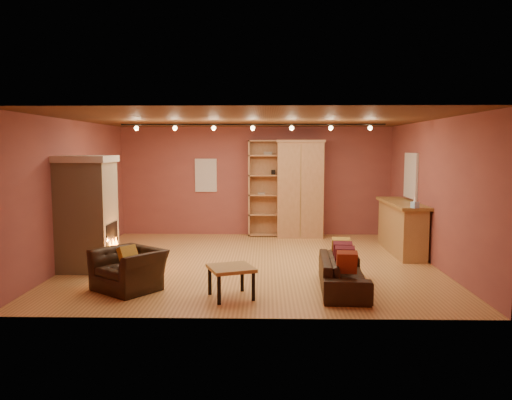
{
  "coord_description": "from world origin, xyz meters",
  "views": [
    {
      "loc": [
        0.27,
        -9.68,
        2.26
      ],
      "look_at": [
        0.07,
        0.2,
        1.23
      ],
      "focal_mm": 35.0,
      "sensor_mm": 36.0,
      "label": 1
    }
  ],
  "objects_px": {
    "armoire": "(300,189)",
    "coffee_table": "(231,271)",
    "fireplace": "(87,213)",
    "bar_counter": "(401,227)",
    "armchair": "(129,263)",
    "bookcase": "(268,187)",
    "loveseat": "(343,267)"
  },
  "relations": [
    {
      "from": "armoire",
      "to": "loveseat",
      "type": "xyz_separation_m",
      "value": [
        0.38,
        -4.8,
        -0.86
      ]
    },
    {
      "from": "bar_counter",
      "to": "coffee_table",
      "type": "relative_size",
      "value": 2.82
    },
    {
      "from": "bookcase",
      "to": "loveseat",
      "type": "xyz_separation_m",
      "value": [
        1.19,
        -4.98,
        -0.88
      ]
    },
    {
      "from": "bar_counter",
      "to": "loveseat",
      "type": "bearing_deg",
      "value": -120.23
    },
    {
      "from": "armchair",
      "to": "coffee_table",
      "type": "relative_size",
      "value": 1.46
    },
    {
      "from": "armoire",
      "to": "bar_counter",
      "type": "bearing_deg",
      "value": -42.21
    },
    {
      "from": "bookcase",
      "to": "loveseat",
      "type": "height_order",
      "value": "bookcase"
    },
    {
      "from": "loveseat",
      "to": "armchair",
      "type": "xyz_separation_m",
      "value": [
        -3.43,
        -0.06,
        0.07
      ]
    },
    {
      "from": "loveseat",
      "to": "armchair",
      "type": "relative_size",
      "value": 1.54
    },
    {
      "from": "fireplace",
      "to": "armoire",
      "type": "height_order",
      "value": "armoire"
    },
    {
      "from": "armoire",
      "to": "armchair",
      "type": "relative_size",
      "value": 2.06
    },
    {
      "from": "bar_counter",
      "to": "loveseat",
      "type": "xyz_separation_m",
      "value": [
        -1.7,
        -2.91,
        -0.19
      ]
    },
    {
      "from": "armoire",
      "to": "loveseat",
      "type": "height_order",
      "value": "armoire"
    },
    {
      "from": "fireplace",
      "to": "coffee_table",
      "type": "bearing_deg",
      "value": -31.72
    },
    {
      "from": "fireplace",
      "to": "loveseat",
      "type": "bearing_deg",
      "value": -15.52
    },
    {
      "from": "armoire",
      "to": "loveseat",
      "type": "relative_size",
      "value": 1.34
    },
    {
      "from": "bookcase",
      "to": "armchair",
      "type": "distance_m",
      "value": 5.57
    },
    {
      "from": "fireplace",
      "to": "bookcase",
      "type": "distance_m",
      "value": 5.01
    },
    {
      "from": "fireplace",
      "to": "coffee_table",
      "type": "distance_m",
      "value": 3.33
    },
    {
      "from": "bar_counter",
      "to": "loveseat",
      "type": "height_order",
      "value": "bar_counter"
    },
    {
      "from": "armchair",
      "to": "armoire",
      "type": "bearing_deg",
      "value": 95.04
    },
    {
      "from": "bar_counter",
      "to": "coffee_table",
      "type": "distance_m",
      "value": 4.83
    },
    {
      "from": "bookcase",
      "to": "armoire",
      "type": "relative_size",
      "value": 1.0
    },
    {
      "from": "armoire",
      "to": "bar_counter",
      "type": "xyz_separation_m",
      "value": [
        2.08,
        -1.88,
        -0.67
      ]
    },
    {
      "from": "bar_counter",
      "to": "armchair",
      "type": "bearing_deg",
      "value": -149.9
    },
    {
      "from": "bar_counter",
      "to": "coffee_table",
      "type": "xyz_separation_m",
      "value": [
        -3.46,
        -3.37,
        -0.15
      ]
    },
    {
      "from": "loveseat",
      "to": "coffee_table",
      "type": "distance_m",
      "value": 1.82
    },
    {
      "from": "loveseat",
      "to": "armoire",
      "type": "bearing_deg",
      "value": 8.27
    },
    {
      "from": "bar_counter",
      "to": "coffee_table",
      "type": "bearing_deg",
      "value": -135.73
    },
    {
      "from": "armoire",
      "to": "armchair",
      "type": "distance_m",
      "value": 5.79
    },
    {
      "from": "bar_counter",
      "to": "coffee_table",
      "type": "height_order",
      "value": "bar_counter"
    },
    {
      "from": "armoire",
      "to": "coffee_table",
      "type": "xyz_separation_m",
      "value": [
        -1.38,
        -5.26,
        -0.82
      ]
    }
  ]
}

